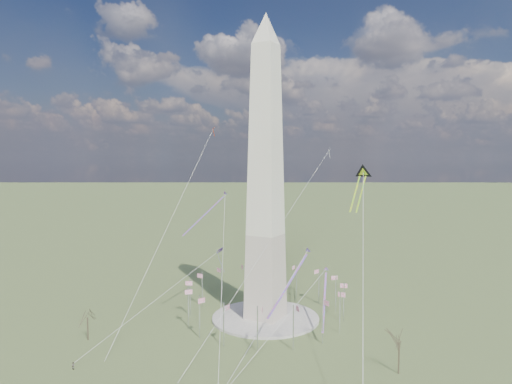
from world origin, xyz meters
The scene contains 14 objects.
ground centered at (0.00, 0.00, 0.00)m, with size 2000.00×2000.00×0.00m, color #425B2D.
plaza centered at (0.00, 0.00, 0.40)m, with size 36.00×36.00×0.80m, color #B8B0A8.
washington_monument centered at (0.00, 0.00, 47.95)m, with size 15.56×15.56×100.00m.
flagpole_ring centered at (0.00, 0.00, 7.27)m, with size 54.40×54.40×13.00m.
tree_near centered at (47.47, -18.64, 8.67)m, with size 6.95×6.95×12.16m.
tree_far centered at (-38.22, -41.29, 7.29)m, with size 5.85×5.85×10.24m.
person_west centered at (-26.40, -56.33, 0.93)m, with size 0.91×0.71×1.87m, color gray.
kite_delta_black centered at (28.30, 14.34, 48.57)m, with size 6.55×17.42×14.35m.
kite_diamond_purple centered at (-22.55, 6.79, 19.04)m, with size 2.22×3.31×9.85m.
kite_streamer_left centered at (20.01, -21.22, 22.94)m, with size 3.50×21.50×14.77m.
kite_streamer_mid centered at (-16.26, -8.48, 37.45)m, with size 5.44×19.01×13.22m.
kite_streamer_right centered at (20.05, 2.63, 12.02)m, with size 7.76×20.93×14.81m.
kite_small_red centered at (-44.06, 34.99, 66.74)m, with size 1.60×1.46×4.42m.
kite_small_white centered at (4.64, 48.75, 57.07)m, with size 1.20×1.77×4.37m.
Camera 1 is at (69.21, -133.25, 54.26)m, focal length 32.00 mm.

